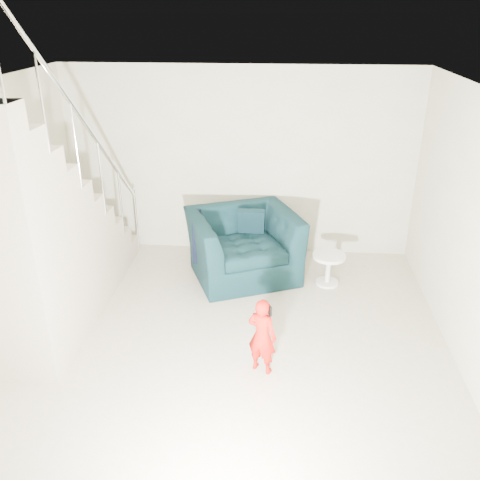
% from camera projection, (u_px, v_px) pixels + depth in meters
% --- Properties ---
extents(floor, '(5.50, 5.50, 0.00)m').
position_uv_depth(floor, '(216.00, 360.00, 5.33)').
color(floor, tan).
rests_on(floor, ground).
extents(ceiling, '(5.50, 5.50, 0.00)m').
position_uv_depth(ceiling, '(209.00, 97.00, 4.20)').
color(ceiling, silver).
rests_on(ceiling, back_wall).
extents(back_wall, '(5.00, 0.00, 5.00)m').
position_uv_depth(back_wall, '(239.00, 163.00, 7.26)').
color(back_wall, '#A6A287').
rests_on(back_wall, floor).
extents(armchair, '(1.74, 1.64, 0.89)m').
position_uv_depth(armchair, '(243.00, 245.00, 6.86)').
color(armchair, black).
rests_on(armchair, floor).
extents(toddler, '(0.36, 0.30, 0.83)m').
position_uv_depth(toddler, '(262.00, 336.00, 5.02)').
color(toddler, '#9F1105').
rests_on(toddler, floor).
extents(side_table, '(0.43, 0.43, 0.43)m').
position_uv_depth(side_table, '(328.00, 264.00, 6.69)').
color(side_table, silver).
rests_on(side_table, floor).
extents(staircase, '(1.02, 3.03, 3.62)m').
position_uv_depth(staircase, '(41.00, 249.00, 5.59)').
color(staircase, '#ADA089').
rests_on(staircase, floor).
extents(cushion, '(0.36, 0.17, 0.36)m').
position_uv_depth(cushion, '(251.00, 221.00, 7.00)').
color(cushion, black).
rests_on(cushion, armchair).
extents(throw, '(0.05, 0.53, 0.59)m').
position_uv_depth(throw, '(198.00, 235.00, 6.88)').
color(throw, black).
rests_on(throw, armchair).
extents(phone, '(0.04, 0.05, 0.10)m').
position_uv_depth(phone, '(270.00, 311.00, 4.87)').
color(phone, black).
rests_on(phone, toddler).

